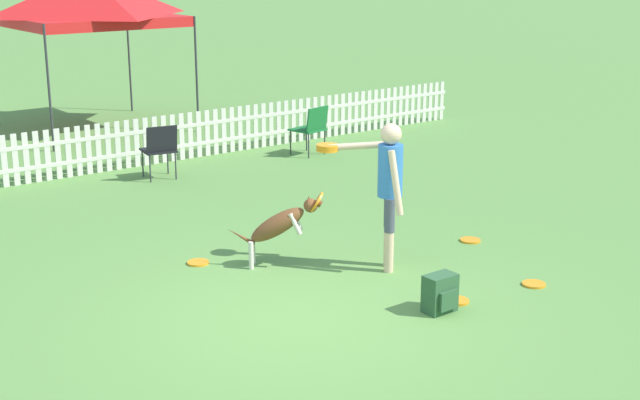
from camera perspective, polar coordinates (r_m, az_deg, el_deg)
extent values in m
plane|color=#5B8C42|center=(8.97, -1.44, -7.49)|extent=(240.00, 240.00, 0.00)
cylinder|color=beige|center=(10.13, 4.43, -3.33)|extent=(0.11, 0.11, 0.48)
cylinder|color=#474C5B|center=(10.00, 4.48, -0.99)|extent=(0.12, 0.12, 0.39)
cylinder|color=beige|center=(10.32, 4.40, -2.96)|extent=(0.11, 0.11, 0.48)
cylinder|color=#474C5B|center=(10.19, 4.45, -0.66)|extent=(0.12, 0.12, 0.39)
cylinder|color=#3372BF|center=(9.97, 4.52, 1.89)|extent=(0.39, 0.39, 0.59)
sphere|color=beige|center=(9.88, 4.57, 4.23)|extent=(0.24, 0.24, 0.24)
cylinder|color=beige|center=(9.79, 4.87, 1.10)|extent=(0.13, 0.22, 0.72)
cylinder|color=beige|center=(10.11, 2.49, 3.48)|extent=(0.56, 0.57, 0.14)
cylinder|color=orange|center=(10.17, 0.48, 3.22)|extent=(0.26, 0.26, 0.02)
cylinder|color=orange|center=(10.16, 0.48, 3.37)|extent=(0.26, 0.26, 0.02)
cylinder|color=orange|center=(10.16, 0.48, 3.51)|extent=(0.26, 0.26, 0.02)
ellipsoid|color=brown|center=(10.18, -2.75, -1.59)|extent=(0.71, 0.65, 0.56)
ellipsoid|color=silver|center=(10.19, -2.74, -1.82)|extent=(0.37, 0.34, 0.28)
sphere|color=brown|center=(10.08, -0.61, -0.35)|extent=(0.16, 0.16, 0.16)
cone|color=brown|center=(10.07, -0.22, -0.13)|extent=(0.17, 0.16, 0.14)
cylinder|color=orange|center=(10.07, -0.22, -0.13)|extent=(0.28, 0.30, 0.23)
cone|color=brown|center=(10.11, -0.73, 0.08)|extent=(0.05, 0.05, 0.07)
cone|color=brown|center=(10.02, -0.76, -0.07)|extent=(0.05, 0.05, 0.07)
cylinder|color=silver|center=(10.40, -4.32, -3.25)|extent=(0.06, 0.06, 0.33)
cylinder|color=silver|center=(10.24, -4.43, -3.56)|extent=(0.06, 0.06, 0.33)
cylinder|color=silver|center=(10.23, -1.54, -1.28)|extent=(0.16, 0.14, 0.26)
cylinder|color=silver|center=(10.08, -1.61, -1.54)|extent=(0.16, 0.14, 0.26)
cone|color=brown|center=(10.27, -5.10, -2.33)|extent=(0.29, 0.25, 0.22)
cylinder|color=orange|center=(10.05, 13.53, -5.25)|extent=(0.26, 0.26, 0.02)
cylinder|color=orange|center=(9.44, 8.75, -6.39)|extent=(0.26, 0.26, 0.02)
cylinder|color=orange|center=(10.53, -7.79, -3.98)|extent=(0.26, 0.26, 0.02)
cylinder|color=orange|center=(11.37, 9.60, -2.56)|extent=(0.26, 0.26, 0.02)
cube|color=#2D5633|center=(9.11, 7.68, -5.93)|extent=(0.33, 0.21, 0.39)
cube|color=#2D5633|center=(9.04, 8.23, -6.39)|extent=(0.23, 0.04, 0.20)
cube|color=silver|center=(14.73, -17.30, 2.09)|extent=(17.79, 0.04, 0.06)
cube|color=silver|center=(14.66, -17.41, 3.39)|extent=(17.79, 0.04, 0.06)
cube|color=silver|center=(14.51, -19.56, 2.35)|extent=(0.09, 0.02, 0.81)
cube|color=silver|center=(14.56, -18.92, 2.45)|extent=(0.09, 0.02, 0.81)
cube|color=silver|center=(14.61, -18.29, 2.55)|extent=(0.09, 0.02, 0.81)
cube|color=silver|center=(14.67, -17.66, 2.65)|extent=(0.09, 0.02, 0.81)
cube|color=silver|center=(14.72, -17.04, 2.75)|extent=(0.09, 0.02, 0.81)
cube|color=silver|center=(14.78, -16.42, 2.85)|extent=(0.09, 0.02, 0.81)
cube|color=silver|center=(14.84, -15.81, 2.95)|extent=(0.09, 0.02, 0.81)
cube|color=silver|center=(14.90, -15.20, 3.04)|extent=(0.09, 0.02, 0.81)
cube|color=silver|center=(14.96, -14.60, 3.14)|extent=(0.09, 0.02, 0.81)
cube|color=silver|center=(15.03, -14.00, 3.23)|extent=(0.09, 0.02, 0.81)
cube|color=silver|center=(15.10, -13.40, 3.33)|extent=(0.09, 0.02, 0.81)
cube|color=silver|center=(15.16, -12.82, 3.42)|extent=(0.09, 0.02, 0.81)
cube|color=silver|center=(15.23, -12.23, 3.51)|extent=(0.09, 0.02, 0.81)
cube|color=silver|center=(15.30, -11.66, 3.60)|extent=(0.09, 0.02, 0.81)
cube|color=silver|center=(15.38, -11.08, 3.69)|extent=(0.09, 0.02, 0.81)
cube|color=silver|center=(15.45, -10.52, 3.77)|extent=(0.09, 0.02, 0.81)
cube|color=silver|center=(15.53, -9.95, 3.86)|extent=(0.09, 0.02, 0.81)
cube|color=silver|center=(15.61, -9.40, 3.94)|extent=(0.09, 0.02, 0.81)
cube|color=silver|center=(15.68, -8.85, 4.03)|extent=(0.09, 0.02, 0.81)
cube|color=silver|center=(15.77, -8.30, 4.11)|extent=(0.09, 0.02, 0.81)
cube|color=silver|center=(15.85, -7.76, 4.19)|extent=(0.09, 0.02, 0.81)
cube|color=silver|center=(15.93, -7.23, 4.27)|extent=(0.09, 0.02, 0.81)
cube|color=silver|center=(16.02, -6.70, 4.35)|extent=(0.09, 0.02, 0.81)
cube|color=silver|center=(16.10, -6.18, 4.42)|extent=(0.09, 0.02, 0.81)
cube|color=silver|center=(16.19, -5.66, 4.50)|extent=(0.09, 0.02, 0.81)
cube|color=silver|center=(16.28, -5.15, 4.58)|extent=(0.09, 0.02, 0.81)
cube|color=silver|center=(16.37, -4.64, 4.65)|extent=(0.09, 0.02, 0.81)
cube|color=silver|center=(16.46, -4.14, 4.72)|extent=(0.09, 0.02, 0.81)
cube|color=silver|center=(16.55, -3.64, 4.79)|extent=(0.09, 0.02, 0.81)
cube|color=silver|center=(16.65, -3.15, 4.86)|extent=(0.09, 0.02, 0.81)
cube|color=silver|center=(16.74, -2.67, 4.93)|extent=(0.09, 0.02, 0.81)
cube|color=silver|center=(16.84, -2.19, 5.00)|extent=(0.09, 0.02, 0.81)
cube|color=silver|center=(16.93, -1.71, 5.07)|extent=(0.09, 0.02, 0.81)
cube|color=silver|center=(17.03, -1.24, 5.13)|extent=(0.09, 0.02, 0.81)
cube|color=silver|center=(17.13, -0.78, 5.20)|extent=(0.09, 0.02, 0.81)
cube|color=silver|center=(17.23, -0.32, 5.26)|extent=(0.09, 0.02, 0.81)
cube|color=silver|center=(17.34, 0.13, 5.32)|extent=(0.09, 0.02, 0.81)
cube|color=silver|center=(17.44, 0.58, 5.38)|extent=(0.09, 0.02, 0.81)
cube|color=silver|center=(17.54, 1.02, 5.44)|extent=(0.09, 0.02, 0.81)
cube|color=silver|center=(17.65, 1.46, 5.50)|extent=(0.09, 0.02, 0.81)
cube|color=silver|center=(17.75, 1.89, 5.56)|extent=(0.09, 0.02, 0.81)
cube|color=silver|center=(17.86, 2.32, 5.62)|extent=(0.09, 0.02, 0.81)
cube|color=silver|center=(17.97, 2.74, 5.68)|extent=(0.09, 0.02, 0.81)
cube|color=silver|center=(18.08, 3.16, 5.73)|extent=(0.09, 0.02, 0.81)
cube|color=silver|center=(18.19, 3.57, 5.79)|extent=(0.09, 0.02, 0.81)
cube|color=silver|center=(18.30, 3.98, 5.84)|extent=(0.09, 0.02, 0.81)
cube|color=silver|center=(18.41, 4.38, 5.89)|extent=(0.09, 0.02, 0.81)
cube|color=silver|center=(18.53, 4.78, 5.94)|extent=(0.09, 0.02, 0.81)
cube|color=silver|center=(18.64, 5.17, 5.99)|extent=(0.09, 0.02, 0.81)
cube|color=silver|center=(18.75, 5.56, 6.04)|extent=(0.09, 0.02, 0.81)
cube|color=silver|center=(18.87, 5.94, 6.09)|extent=(0.09, 0.02, 0.81)
cube|color=silver|center=(18.99, 6.32, 6.14)|extent=(0.09, 0.02, 0.81)
cube|color=silver|center=(19.10, 6.69, 6.19)|extent=(0.09, 0.02, 0.81)
cube|color=silver|center=(19.22, 7.06, 6.23)|extent=(0.09, 0.02, 0.81)
cube|color=silver|center=(19.34, 7.43, 6.28)|extent=(0.09, 0.02, 0.81)
cube|color=silver|center=(19.46, 7.79, 6.32)|extent=(0.09, 0.02, 0.81)
cylinder|color=#333338|center=(14.75, -9.73, 2.53)|extent=(0.02, 0.02, 0.45)
cylinder|color=#333338|center=(14.63, -11.29, 2.34)|extent=(0.02, 0.02, 0.45)
cylinder|color=#333338|center=(14.36, -9.22, 2.19)|extent=(0.02, 0.02, 0.45)
cylinder|color=#333338|center=(14.24, -10.82, 2.00)|extent=(0.02, 0.02, 0.45)
cube|color=black|center=(14.44, -10.31, 3.15)|extent=(0.57, 0.57, 0.03)
cube|color=black|center=(14.19, -10.09, 3.83)|extent=(0.50, 0.18, 0.43)
cylinder|color=#333338|center=(16.23, -0.86, 3.96)|extent=(0.02, 0.02, 0.45)
cylinder|color=#333338|center=(15.92, -1.90, 3.72)|extent=(0.02, 0.02, 0.45)
cylinder|color=#333338|center=(15.95, 0.30, 3.75)|extent=(0.02, 0.02, 0.45)
cylinder|color=#333338|center=(15.63, -0.73, 3.50)|extent=(0.02, 0.02, 0.45)
cube|color=#19662D|center=(15.89, -0.80, 4.53)|extent=(0.60, 0.60, 0.03)
cube|color=#19662D|center=(15.70, -0.18, 5.20)|extent=(0.52, 0.19, 0.43)
cylinder|color=#333338|center=(16.73, -16.96, 6.83)|extent=(0.04, 0.04, 2.29)
cylinder|color=#333338|center=(17.99, -7.91, 7.94)|extent=(0.04, 0.04, 2.29)
cylinder|color=#333338|center=(20.65, -12.11, 8.73)|extent=(0.04, 0.04, 2.29)
cube|color=red|center=(18.57, -14.51, 11.07)|extent=(3.01, 3.01, 0.20)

